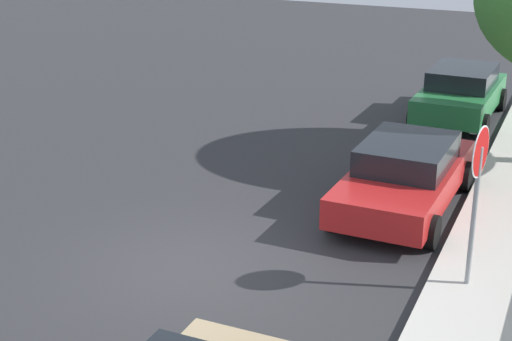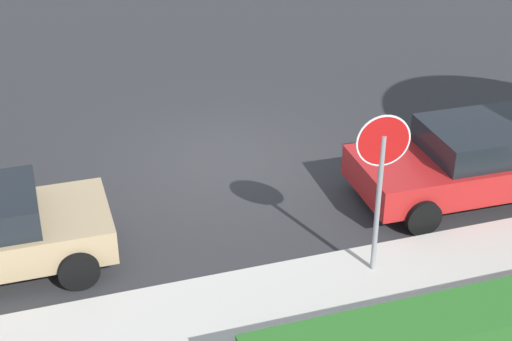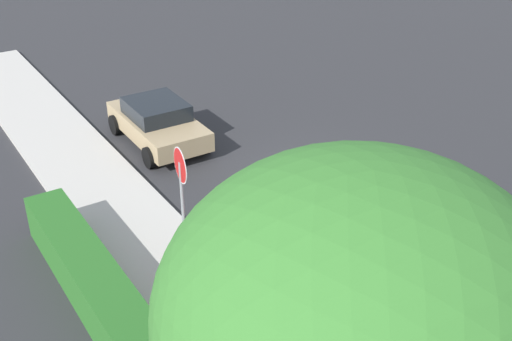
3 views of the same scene
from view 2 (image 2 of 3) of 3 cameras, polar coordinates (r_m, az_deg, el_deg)
name	(u,v)px [view 2 (image 2 of 3)]	position (r m, az deg, el deg)	size (l,w,h in m)	color
ground_plane	(226,159)	(15.90, -2.20, 0.84)	(60.00, 60.00, 0.00)	#2D2D30
sidewalk_curb	(322,309)	(11.80, 4.79, -10.00)	(32.00, 2.45, 0.14)	beige
stop_sign	(381,168)	(11.65, 9.08, 0.17)	(0.81, 0.13, 2.79)	gray
parked_car_red	(479,159)	(14.92, 15.93, 0.82)	(4.62, 2.19, 1.41)	red
front_yard_hedge	(508,330)	(11.21, 17.84, -11.00)	(7.34, 0.91, 1.05)	#286623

